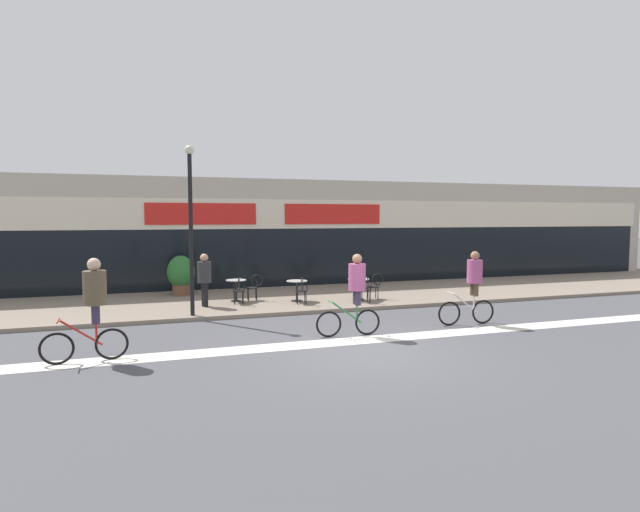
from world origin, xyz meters
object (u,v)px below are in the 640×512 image
cyclist_0 (355,288)px  pedestrian_near_end (204,275)px  bistro_table_0 (236,286)px  cafe_chair_0_near (239,289)px  bistro_table_1 (297,286)px  cyclist_1 (472,283)px  bistro_table_2 (359,285)px  cyclist_2 (93,300)px  cafe_chair_2_near (365,288)px  cafe_chair_2_side (375,284)px  lamp_post (191,218)px  cafe_chair_0_side (254,285)px  cafe_chair_1_near (302,289)px  planter_pot (181,274)px

cyclist_0 → pedestrian_near_end: 5.74m
bistro_table_0 → cafe_chair_0_near: 0.63m
cafe_chair_0_near → pedestrian_near_end: (-1.11, -0.08, 0.50)m
bistro_table_1 → cyclist_1: size_ratio=0.35×
bistro_table_2 → cyclist_2: size_ratio=0.34×
cafe_chair_2_near → cafe_chair_2_side: bearing=-40.5°
bistro_table_0 → bistro_table_2: 4.22m
cafe_chair_2_near → pedestrian_near_end: (-5.20, 0.95, 0.50)m
bistro_table_1 → lamp_post: lamp_post is taller
bistro_table_2 → cafe_chair_0_side: size_ratio=0.83×
bistro_table_1 → pedestrian_near_end: (-3.09, -0.08, 0.50)m
bistro_table_1 → cafe_chair_2_near: 2.34m
cafe_chair_0_side → pedestrian_near_end: size_ratio=0.53×
bistro_table_1 → lamp_post: (-3.57, -1.44, 2.35)m
bistro_table_1 → lamp_post: 4.51m
cyclist_0 → pedestrian_near_end: (-3.31, 4.70, -0.08)m
bistro_table_0 → cyclist_2: (-3.81, -5.82, 0.63)m
bistro_table_0 → cyclist_0: (2.20, -5.40, 0.57)m
bistro_table_0 → cafe_chair_0_near: (-0.01, -0.63, -0.01)m
cafe_chair_0_near → cyclist_2: 6.47m
cafe_chair_2_side → bistro_table_1: bearing=-0.6°
cafe_chair_0_side → cafe_chair_2_side: bearing=170.8°
cafe_chair_1_near → pedestrian_near_end: pedestrian_near_end is taller
cafe_chair_2_near → pedestrian_near_end: size_ratio=0.53×
cyclist_2 → pedestrian_near_end: bearing=-121.8°
bistro_table_2 → cafe_chair_1_near: size_ratio=0.83×
bistro_table_0 → cafe_chair_2_side: 4.83m
cafe_chair_0_near → cyclist_1: size_ratio=0.44×
bistro_table_2 → lamp_post: 6.22m
cafe_chair_0_near → cafe_chair_1_near: bearing=-103.5°
cafe_chair_2_near → lamp_post: size_ratio=0.18×
cafe_chair_0_near → cyclist_0: cyclist_0 is taller
bistro_table_0 → bistro_table_2: bistro_table_2 is taller
cafe_chair_0_side → planter_pot: size_ratio=0.62×
cafe_chair_2_near → cyclist_0: cyclist_0 is taller
lamp_post → cyclist_1: 8.22m
cafe_chair_0_side → cafe_chair_1_near: size_ratio=1.00×
cyclist_0 → pedestrian_near_end: cyclist_0 is taller
lamp_post → cyclist_2: 4.68m
bistro_table_2 → cyclist_2: 9.26m
bistro_table_1 → cyclist_0: bearing=-87.4°
cafe_chair_0_side → lamp_post: lamp_post is taller
bistro_table_2 → pedestrian_near_end: pedestrian_near_end is taller
cafe_chair_2_near → lamp_post: 6.15m
bistro_table_0 → cafe_chair_1_near: cafe_chair_1_near is taller
cafe_chair_1_near → cafe_chair_0_side: bearing=54.6°
bistro_table_2 → pedestrian_near_end: 5.24m
planter_pot → cyclist_2: 8.09m
cafe_chair_2_side → pedestrian_near_end: bearing=4.7°
bistro_table_2 → lamp_post: size_ratio=0.15×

